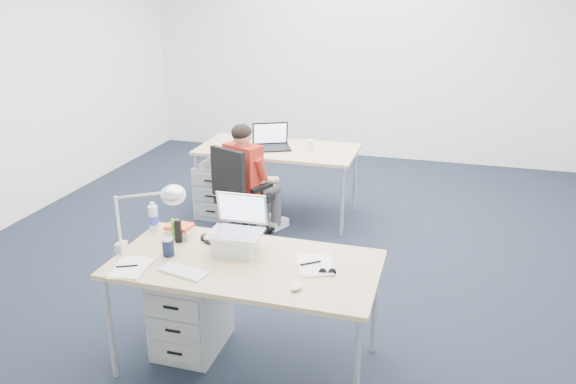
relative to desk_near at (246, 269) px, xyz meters
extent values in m
plane|color=black|center=(-0.08, 1.36, -0.68)|extent=(7.00, 7.00, 0.00)
cube|color=white|center=(-0.08, 4.86, 0.72)|extent=(6.00, 0.02, 2.80)
cube|color=tan|center=(0.00, 0.00, 0.03)|extent=(1.60, 0.80, 0.03)
cylinder|color=#B7BABC|center=(-0.75, -0.35, -0.33)|extent=(0.04, 0.04, 0.70)
cylinder|color=#B7BABC|center=(0.75, -0.35, -0.33)|extent=(0.04, 0.04, 0.70)
cylinder|color=#B7BABC|center=(-0.75, 0.35, -0.33)|extent=(0.04, 0.04, 0.70)
cylinder|color=#B7BABC|center=(0.75, 0.35, -0.33)|extent=(0.04, 0.04, 0.70)
cube|color=tan|center=(-0.55, 2.44, 0.03)|extent=(1.60, 0.80, 0.03)
cylinder|color=#B7BABC|center=(-1.30, 2.09, -0.33)|extent=(0.04, 0.04, 0.70)
cylinder|color=#B7BABC|center=(0.20, 2.09, -0.33)|extent=(0.04, 0.04, 0.70)
cylinder|color=#B7BABC|center=(-1.30, 2.79, -0.33)|extent=(0.04, 0.04, 0.70)
cylinder|color=#B7BABC|center=(0.20, 2.79, -0.33)|extent=(0.04, 0.04, 0.70)
cylinder|color=black|center=(-0.66, 1.75, -0.45)|extent=(0.04, 0.04, 0.37)
cube|color=black|center=(-0.66, 1.75, -0.26)|extent=(0.53, 0.53, 0.06)
cube|color=black|center=(-0.74, 1.56, 0.03)|extent=(0.37, 0.19, 0.46)
cube|color=#A92418|center=(-0.67, 1.76, 0.02)|extent=(0.39, 0.31, 0.47)
sphere|color=tan|center=(-0.67, 1.76, 0.35)|extent=(0.18, 0.18, 0.18)
cube|color=#A4A8AA|center=(-0.42, 0.08, -0.41)|extent=(0.40, 0.50, 0.55)
cube|color=#A4A8AA|center=(-1.15, 2.31, -0.41)|extent=(0.40, 0.50, 0.55)
cube|color=white|center=(-0.30, -0.22, 0.05)|extent=(0.31, 0.18, 0.01)
ellipsoid|color=white|center=(0.38, -0.23, 0.06)|extent=(0.08, 0.10, 0.03)
cylinder|color=#151F42|center=(-0.48, -0.05, 0.10)|extent=(0.08, 0.08, 0.12)
cylinder|color=silver|center=(-0.75, 0.26, 0.15)|extent=(0.07, 0.07, 0.21)
cube|color=silver|center=(-0.55, 0.23, 0.09)|extent=(0.20, 0.16, 0.08)
cube|color=black|center=(-0.51, 0.14, 0.12)|extent=(0.04, 0.03, 0.15)
cube|color=#E9E587|center=(-0.62, -0.27, 0.05)|extent=(0.22, 0.29, 0.01)
cube|color=#E9E587|center=(0.41, 0.07, 0.05)|extent=(0.28, 0.33, 0.01)
cylinder|color=white|center=(-0.22, 2.49, 0.10)|extent=(0.09, 0.09, 0.10)
cube|color=white|center=(-1.01, 2.41, 0.05)|extent=(0.25, 0.32, 0.01)
camera|label=1|loc=(1.08, -2.82, 1.62)|focal=35.00mm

